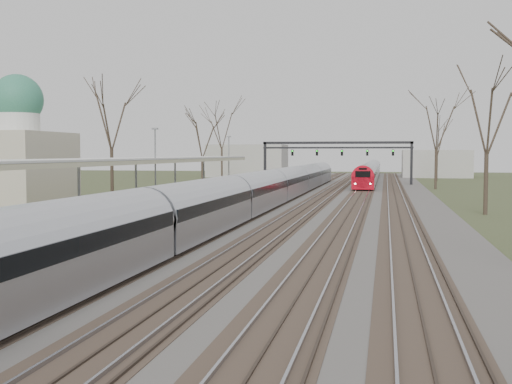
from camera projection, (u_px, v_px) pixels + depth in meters
track_bed at (313, 199)px, 60.92m from camera, size 24.00×160.00×0.22m
platform at (155, 208)px, 45.62m from camera, size 3.50×69.00×1.00m
canopy at (130, 161)px, 41.00m from camera, size 4.10×50.00×3.11m
signal_gantry at (337, 150)px, 89.96m from camera, size 21.00×0.59×6.08m
tree_west_far at (111, 113)px, 57.01m from camera, size 5.50×5.50×11.33m
tree_east_far at (487, 112)px, 45.05m from camera, size 5.00×5.00×10.30m
train_near at (272, 187)px, 55.03m from camera, size 2.62×90.21×3.05m
train_far at (371, 171)px, 109.16m from camera, size 2.62×75.21×3.05m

